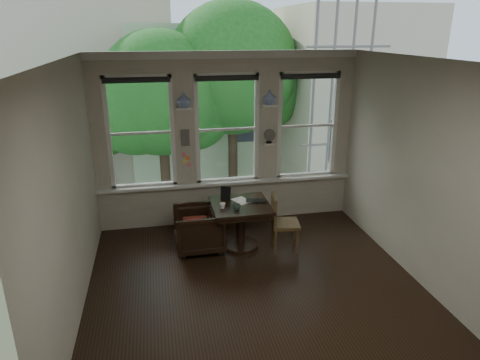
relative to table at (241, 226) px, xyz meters
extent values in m
plane|color=black|center=(-0.02, -1.14, -0.38)|extent=(4.50, 4.50, 0.00)
plane|color=silver|center=(-0.02, -1.14, 2.62)|extent=(4.50, 4.50, 0.00)
plane|color=beige|center=(-0.02, 1.11, 1.12)|extent=(4.50, 0.00, 4.50)
plane|color=beige|center=(-0.02, -3.39, 1.12)|extent=(4.50, 0.00, 4.50)
plane|color=beige|center=(-2.27, -1.14, 1.12)|extent=(0.00, 4.50, 4.50)
plane|color=beige|center=(2.23, -1.14, 1.12)|extent=(0.00, 4.50, 4.50)
cube|color=white|center=(-0.75, 1.01, 1.73)|extent=(0.26, 0.16, 0.03)
cube|color=white|center=(0.70, 1.01, 1.73)|extent=(0.26, 0.16, 0.03)
cube|color=#59544F|center=(-0.75, 1.04, 1.23)|extent=(0.14, 0.06, 0.28)
imported|color=white|center=(-0.75, 1.01, 1.86)|extent=(0.24, 0.24, 0.25)
imported|color=white|center=(0.70, 1.01, 1.86)|extent=(0.24, 0.24, 0.25)
imported|color=black|center=(-0.67, 0.07, -0.03)|extent=(0.77, 0.75, 0.70)
cube|color=maroon|center=(-0.67, 0.07, 0.08)|extent=(0.45, 0.45, 0.06)
imported|color=black|center=(0.25, 0.00, 0.39)|extent=(0.36, 0.26, 0.03)
imported|color=white|center=(-0.30, -0.12, 0.42)|extent=(0.11, 0.11, 0.08)
imported|color=white|center=(-0.10, -0.21, 0.42)|extent=(0.12, 0.12, 0.09)
cube|color=black|center=(-0.20, 0.22, 0.48)|extent=(0.18, 0.13, 0.22)
cube|color=silver|center=(0.04, 0.13, 0.38)|extent=(0.32, 0.36, 0.00)
camera|label=1|loc=(-1.22, -6.04, 2.96)|focal=32.00mm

